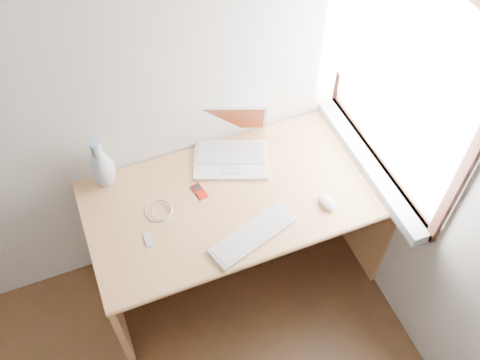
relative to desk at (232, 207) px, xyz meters
name	(u,v)px	position (x,y,z in m)	size (l,w,h in m)	color
window	(395,88)	(0.69, -0.17, 0.73)	(0.11, 0.99, 1.10)	white
desk	(232,207)	(0.00, 0.00, 0.00)	(1.45, 0.73, 0.77)	tan
laptop	(227,147)	(0.04, 0.17, 0.28)	(0.43, 0.42, 0.25)	white
external_keyboard	(253,235)	(-0.02, -0.33, 0.23)	(0.44, 0.25, 0.02)	silver
mouse	(327,203)	(0.36, -0.30, 0.24)	(0.06, 0.10, 0.04)	white
ipod	(200,191)	(-0.17, -0.01, 0.23)	(0.06, 0.11, 0.01)	#B3150C
cable_coil	(159,211)	(-0.38, -0.04, 0.23)	(0.13, 0.13, 0.01)	silver
remote	(148,240)	(-0.47, -0.18, 0.23)	(0.03, 0.08, 0.01)	silver
vase	(102,168)	(-0.57, 0.20, 0.34)	(0.11, 0.11, 0.29)	silver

